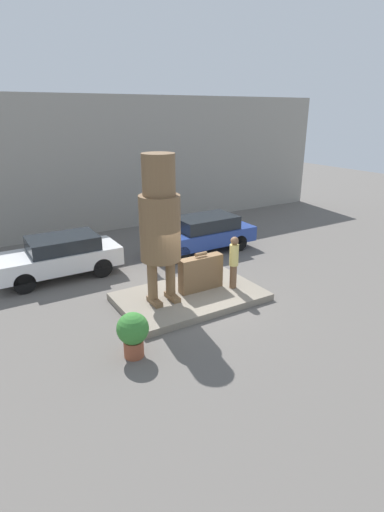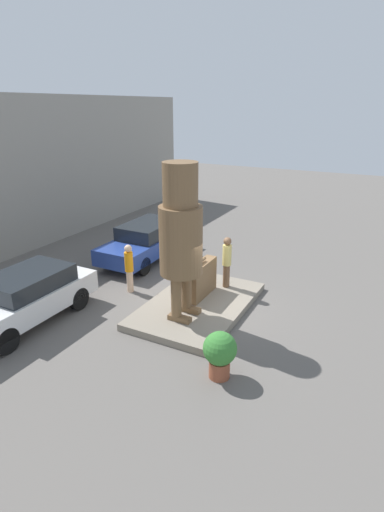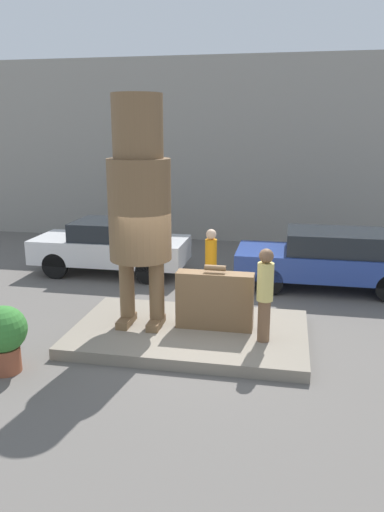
# 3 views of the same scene
# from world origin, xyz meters

# --- Properties ---
(ground_plane) EXTENTS (60.00, 60.00, 0.00)m
(ground_plane) POSITION_xyz_m (0.00, 0.00, 0.00)
(ground_plane) COLOR #605B56
(pedestal) EXTENTS (4.58, 2.87, 0.22)m
(pedestal) POSITION_xyz_m (0.00, 0.00, 0.11)
(pedestal) COLOR gray
(pedestal) RESTS_ON ground_plane
(building_backdrop) EXTENTS (28.00, 0.60, 6.48)m
(building_backdrop) POSITION_xyz_m (0.00, 9.20, 3.24)
(building_backdrop) COLOR gray
(building_backdrop) RESTS_ON ground_plane
(statue_figure) EXTENTS (1.20, 1.20, 4.45)m
(statue_figure) POSITION_xyz_m (-0.98, 0.06, 2.82)
(statue_figure) COLOR brown
(statue_figure) RESTS_ON pedestal
(giant_suitcase) EXTENTS (1.51, 0.37, 1.29)m
(giant_suitcase) POSITION_xyz_m (0.48, 0.12, 0.79)
(giant_suitcase) COLOR brown
(giant_suitcase) RESTS_ON pedestal
(tourist) EXTENTS (0.30, 0.30, 1.76)m
(tourist) POSITION_xyz_m (1.46, -0.33, 1.19)
(tourist) COLOR brown
(tourist) RESTS_ON pedestal
(parked_car_white) EXTENTS (4.34, 1.80, 1.52)m
(parked_car_white) POSITION_xyz_m (-3.05, 4.10, 0.83)
(parked_car_white) COLOR silver
(parked_car_white) RESTS_ON ground_plane
(parked_car_blue) EXTENTS (4.63, 1.84, 1.52)m
(parked_car_blue) POSITION_xyz_m (2.93, 3.83, 0.82)
(parked_car_blue) COLOR #284293
(parked_car_blue) RESTS_ON ground_plane
(planter_pot) EXTENTS (0.80, 0.80, 1.18)m
(planter_pot) POSITION_xyz_m (-2.81, -1.96, 0.68)
(planter_pot) COLOR brown
(planter_pot) RESTS_ON ground_plane
(worker_hivis) EXTENTS (0.29, 0.29, 1.70)m
(worker_hivis) POSITION_xyz_m (0.01, 2.62, 0.93)
(worker_hivis) COLOR beige
(worker_hivis) RESTS_ON ground_plane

